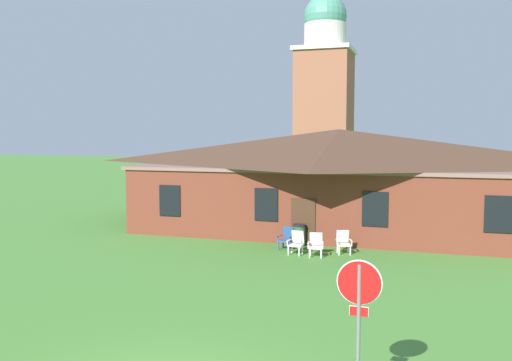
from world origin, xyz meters
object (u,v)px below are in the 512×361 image
object	(u,v)px
lawn_chair_middle	(343,242)
trash_bin	(299,235)
stop_sign	(359,304)
lawn_chair_left_end	(316,244)
lawn_chair_by_porch	(287,238)
lawn_chair_near_door	(296,242)

from	to	relation	value
lawn_chair_middle	trash_bin	distance (m)	2.27
stop_sign	lawn_chair_middle	distance (m)	13.27
trash_bin	lawn_chair_middle	bearing A→B (deg)	-23.03
stop_sign	lawn_chair_left_end	world-z (taller)	stop_sign
stop_sign	lawn_chair_by_porch	xyz separation A→B (m)	(-4.78, 13.06, -1.46)
stop_sign	trash_bin	world-z (taller)	stop_sign
stop_sign	lawn_chair_by_porch	size ratio (longest dim) A/B	2.87
lawn_chair_near_door	lawn_chair_left_end	xyz separation A→B (m)	(0.85, -0.18, 0.00)
stop_sign	lawn_chair_near_door	xyz separation A→B (m)	(-4.16, 12.27, -1.46)
lawn_chair_left_end	lawn_chair_middle	bearing A→B (deg)	42.55
lawn_chair_left_end	lawn_chair_middle	world-z (taller)	same
lawn_chair_by_porch	trash_bin	xyz separation A→B (m)	(0.36, 0.80, -0.00)
lawn_chair_near_door	lawn_chair_by_porch	bearing A→B (deg)	128.16
lawn_chair_left_end	lawn_chair_near_door	bearing A→B (deg)	167.73
lawn_chair_middle	trash_bin	size ratio (longest dim) A/B	0.98
stop_sign	lawn_chair_left_end	bearing A→B (deg)	105.31
lawn_chair_middle	lawn_chair_by_porch	bearing A→B (deg)	177.98
stop_sign	lawn_chair_near_door	distance (m)	13.03
lawn_chair_middle	stop_sign	bearing A→B (deg)	-79.81
stop_sign	lawn_chair_left_end	distance (m)	12.61
lawn_chair_near_door	lawn_chair_middle	distance (m)	1.96
lawn_chair_near_door	lawn_chair_middle	xyz separation A→B (m)	(1.82, 0.71, 0.00)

